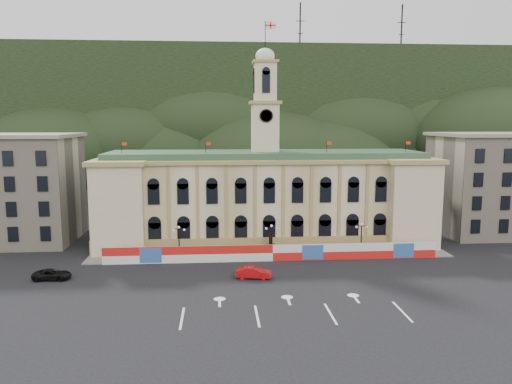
{
  "coord_description": "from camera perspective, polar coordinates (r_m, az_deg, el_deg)",
  "views": [
    {
      "loc": [
        -8.02,
        -56.92,
        20.74
      ],
      "look_at": [
        -2.29,
        18.0,
        10.03
      ],
      "focal_mm": 35.0,
      "sensor_mm": 36.0,
      "label": 1
    }
  ],
  "objects": [
    {
      "name": "statue",
      "position": [
        77.84,
        1.69,
        -6.44
      ],
      "size": [
        1.4,
        1.4,
        3.72
      ],
      "color": "#595651",
      "rests_on": "ground"
    },
    {
      "name": "hill_ridge",
      "position": [
        179.09,
        -1.81,
        7.71
      ],
      "size": [
        230.0,
        80.0,
        64.0
      ],
      "color": "black",
      "rests_on": "ground"
    },
    {
      "name": "side_building_left",
      "position": [
        95.24,
        -25.89,
        0.41
      ],
      "size": [
        21.0,
        17.0,
        18.6
      ],
      "color": "#BEAF93",
      "rests_on": "ground"
    },
    {
      "name": "lamp_center",
      "position": [
        76.42,
        1.77,
        -5.26
      ],
      "size": [
        1.96,
        0.44,
        5.15
      ],
      "color": "black",
      "rests_on": "ground"
    },
    {
      "name": "city_hall",
      "position": [
        85.9,
        1.03,
        -0.52
      ],
      "size": [
        56.2,
        17.6,
        37.1
      ],
      "color": "beige",
      "rests_on": "ground"
    },
    {
      "name": "side_building_right",
      "position": [
        102.23,
        25.6,
        0.91
      ],
      "size": [
        21.0,
        17.0,
        18.6
      ],
      "color": "#BEAF93",
      "rests_on": "ground"
    },
    {
      "name": "lamp_right",
      "position": [
        79.12,
        11.95,
        -4.97
      ],
      "size": [
        1.96,
        0.44,
        5.15
      ],
      "color": "black",
      "rests_on": "ground"
    },
    {
      "name": "black_suv",
      "position": [
        71.83,
        -22.27,
        -8.72
      ],
      "size": [
        2.39,
        4.99,
        1.37
      ],
      "primitive_type": "imported",
      "rotation": [
        0.0,
        0.0,
        1.56
      ],
      "color": "black",
      "rests_on": "ground"
    },
    {
      "name": "red_sedan",
      "position": [
        67.11,
        -0.29,
        -9.18
      ],
      "size": [
        3.14,
        5.29,
        1.57
      ],
      "primitive_type": "imported",
      "rotation": [
        0.0,
        0.0,
        1.41
      ],
      "color": "#B00C0E",
      "rests_on": "ground"
    },
    {
      "name": "hoarding_fence",
      "position": [
        75.01,
        1.97,
        -6.95
      ],
      "size": [
        50.0,
        0.44,
        2.5
      ],
      "color": "red",
      "rests_on": "ground"
    },
    {
      "name": "ground",
      "position": [
        61.1,
        3.5,
        -11.74
      ],
      "size": [
        260.0,
        260.0,
        0.0
      ],
      "primitive_type": "plane",
      "color": "black",
      "rests_on": "ground"
    },
    {
      "name": "pavement",
      "position": [
        77.88,
        1.71,
        -7.27
      ],
      "size": [
        56.0,
        5.5,
        0.16
      ],
      "primitive_type": "cube",
      "color": "slate",
      "rests_on": "ground"
    },
    {
      "name": "lane_markings",
      "position": [
        56.47,
        4.21,
        -13.45
      ],
      "size": [
        26.0,
        10.0,
        0.02
      ],
      "primitive_type": null,
      "color": "white",
      "rests_on": "ground"
    },
    {
      "name": "lamp_left",
      "position": [
        76.23,
        -8.79,
        -5.38
      ],
      "size": [
        1.96,
        0.44,
        5.15
      ],
      "color": "black",
      "rests_on": "ground"
    }
  ]
}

